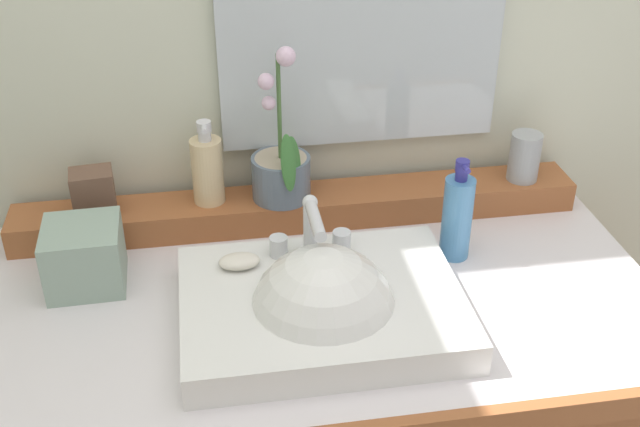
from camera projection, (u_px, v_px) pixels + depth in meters
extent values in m
cube|color=silver|center=(320.00, 302.00, 1.36)|extent=(1.17, 0.63, 0.04)
cube|color=#9A562E|center=(300.00, 207.00, 1.55)|extent=(1.10, 0.11, 0.06)
cube|color=white|center=(322.00, 307.00, 1.27)|extent=(0.45, 0.34, 0.06)
sphere|color=white|center=(323.00, 317.00, 1.26)|extent=(0.24, 0.24, 0.24)
cylinder|color=silver|center=(310.00, 228.00, 1.34)|extent=(0.02, 0.02, 0.10)
cylinder|color=silver|center=(315.00, 219.00, 1.26)|extent=(0.02, 0.11, 0.02)
sphere|color=silver|center=(310.00, 202.00, 1.31)|extent=(0.03, 0.03, 0.03)
cylinder|color=silver|center=(279.00, 246.00, 1.35)|extent=(0.03, 0.03, 0.04)
cylinder|color=silver|center=(342.00, 241.00, 1.36)|extent=(0.03, 0.03, 0.04)
ellipsoid|color=silver|center=(239.00, 261.00, 1.32)|extent=(0.07, 0.04, 0.02)
cylinder|color=slate|center=(281.00, 177.00, 1.50)|extent=(0.11, 0.11, 0.08)
cylinder|color=tan|center=(281.00, 160.00, 1.48)|extent=(0.10, 0.10, 0.01)
cylinder|color=#476B38|center=(279.00, 108.00, 1.43)|extent=(0.01, 0.01, 0.20)
ellipsoid|color=#387033|center=(288.00, 163.00, 1.43)|extent=(0.03, 0.03, 0.11)
ellipsoid|color=#387033|center=(291.00, 160.00, 1.44)|extent=(0.04, 0.03, 0.09)
ellipsoid|color=#387033|center=(294.00, 159.00, 1.44)|extent=(0.04, 0.04, 0.09)
sphere|color=silver|center=(269.00, 103.00, 1.42)|extent=(0.03, 0.03, 0.03)
sphere|color=silver|center=(266.00, 81.00, 1.39)|extent=(0.03, 0.03, 0.03)
sphere|color=silver|center=(286.00, 56.00, 1.36)|extent=(0.04, 0.04, 0.04)
cylinder|color=beige|center=(208.00, 171.00, 1.48)|extent=(0.06, 0.06, 0.13)
cylinder|color=silver|center=(205.00, 136.00, 1.44)|extent=(0.02, 0.02, 0.02)
cylinder|color=silver|center=(204.00, 126.00, 1.43)|extent=(0.03, 0.03, 0.02)
cylinder|color=silver|center=(204.00, 128.00, 1.41)|extent=(0.01, 0.03, 0.01)
cylinder|color=#9A9EA1|center=(525.00, 157.00, 1.56)|extent=(0.06, 0.06, 0.10)
cube|color=brown|center=(93.00, 192.00, 1.45)|extent=(0.08, 0.07, 0.09)
cylinder|color=#4884B7|center=(457.00, 218.00, 1.41)|extent=(0.05, 0.05, 0.16)
cylinder|color=navy|center=(461.00, 175.00, 1.37)|extent=(0.02, 0.02, 0.02)
cylinder|color=navy|center=(462.00, 166.00, 1.36)|extent=(0.02, 0.02, 0.02)
cylinder|color=navy|center=(465.00, 168.00, 1.34)|extent=(0.01, 0.03, 0.01)
cube|color=#8AA293|center=(84.00, 256.00, 1.35)|extent=(0.13, 0.13, 0.11)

